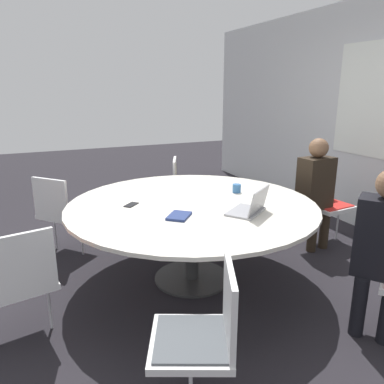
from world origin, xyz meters
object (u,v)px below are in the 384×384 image
(person_1, at_px, (316,186))
(laptop, at_px, (251,207))
(chair_3, at_px, (61,209))
(coffee_cup, at_px, (237,188))
(chair_5, at_px, (204,330))
(handbag, at_px, (23,254))
(person_0, at_px, (383,242))
(chair_2, at_px, (185,186))
(chair_1, at_px, (324,198))
(cell_phone, at_px, (131,205))
(chair_4, at_px, (19,277))
(spiral_notebook, at_px, (179,216))

(person_1, height_order, laptop, person_1)
(chair_3, relative_size, coffee_cup, 10.50)
(chair_5, bearing_deg, person_1, -29.85)
(laptop, xyz_separation_m, handbag, (-1.30, -1.73, -0.64))
(laptop, bearing_deg, chair_5, 11.08)
(person_0, relative_size, coffee_cup, 14.86)
(chair_5, bearing_deg, chair_2, 3.21)
(chair_5, relative_size, coffee_cup, 10.50)
(chair_1, height_order, handbag, chair_1)
(chair_1, height_order, cell_phone, chair_1)
(chair_2, height_order, handbag, chair_2)
(chair_5, distance_m, person_0, 1.41)
(person_1, relative_size, coffee_cup, 14.86)
(person_1, xyz_separation_m, laptop, (0.57, -1.17, 0.09))
(chair_5, distance_m, coffee_cup, 1.84)
(chair_4, bearing_deg, person_0, -32.57)
(chair_2, xyz_separation_m, person_1, (1.22, 1.00, 0.20))
(person_1, distance_m, coffee_cup, 0.97)
(chair_2, relative_size, laptop, 2.03)
(chair_2, height_order, chair_5, same)
(chair_2, bearing_deg, person_0, 31.15)
(chair_4, relative_size, person_1, 0.71)
(chair_3, distance_m, chair_4, 1.44)
(chair_5, xyz_separation_m, handbag, (-2.21, -0.89, -0.36))
(person_0, bearing_deg, chair_5, 58.96)
(cell_phone, xyz_separation_m, handbag, (-0.71, -0.91, -0.59))
(spiral_notebook, bearing_deg, person_1, 103.87)
(person_1, bearing_deg, laptop, 20.25)
(spiral_notebook, height_order, handbag, spiral_notebook)
(cell_phone, bearing_deg, person_1, 89.49)
(chair_3, distance_m, laptop, 2.00)
(person_0, height_order, spiral_notebook, person_0)
(person_0, bearing_deg, chair_1, -66.38)
(chair_3, xyz_separation_m, spiral_notebook, (1.32, 0.77, 0.24))
(chair_3, distance_m, spiral_notebook, 1.55)
(chair_3, xyz_separation_m, chair_5, (2.37, 0.49, 0.00))
(spiral_notebook, bearing_deg, coffee_cup, 119.58)
(chair_5, distance_m, laptop, 1.27)
(chair_1, relative_size, coffee_cup, 10.50)
(chair_1, relative_size, handbag, 2.34)
(chair_5, xyz_separation_m, laptop, (-0.91, 0.84, 0.28))
(chair_2, distance_m, person_0, 2.61)
(person_1, height_order, handbag, person_1)
(chair_2, xyz_separation_m, chair_5, (2.69, -1.02, 0.00))
(chair_1, xyz_separation_m, chair_3, (-0.78, -2.74, 0.00))
(chair_5, relative_size, spiral_notebook, 3.28)
(chair_2, bearing_deg, coffee_cup, 24.29)
(chair_4, distance_m, person_1, 2.94)
(chair_4, xyz_separation_m, coffee_cup, (-0.50, 1.92, 0.27))
(chair_3, bearing_deg, handbag, -110.30)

